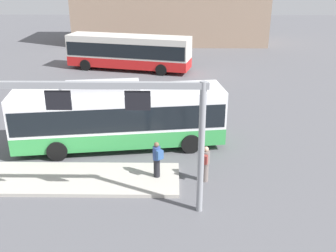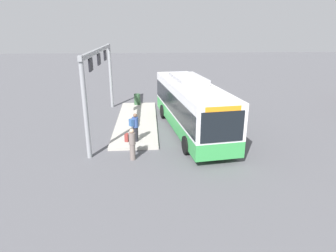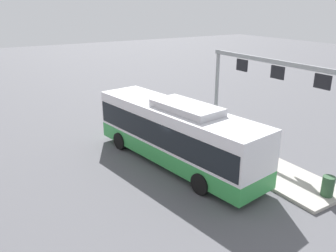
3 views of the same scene
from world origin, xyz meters
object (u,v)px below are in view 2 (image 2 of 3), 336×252
object	(u,v)px
bus_main	(191,104)
trash_bin	(137,99)
person_waiting_near	(135,127)
person_boarding	(132,143)

from	to	relation	value
bus_main	trash_bin	xyz separation A→B (m)	(-6.44, -3.68, -1.20)
person_waiting_near	trash_bin	xyz separation A→B (m)	(-8.49, -0.21, -0.44)
bus_main	trash_bin	bearing A→B (deg)	-158.42
trash_bin	person_waiting_near	bearing A→B (deg)	1.41
person_boarding	trash_bin	size ratio (longest dim) A/B	1.86
bus_main	person_boarding	bearing A→B (deg)	-48.63
person_boarding	trash_bin	distance (m)	10.60
bus_main	person_waiting_near	bearing A→B (deg)	-67.50
bus_main	person_boarding	distance (m)	5.55
person_boarding	trash_bin	world-z (taller)	person_boarding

